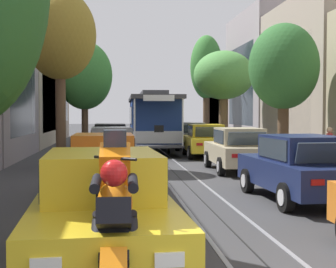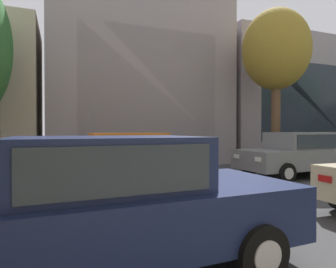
{
  "view_description": "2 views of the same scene",
  "coord_description": "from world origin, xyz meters",
  "views": [
    {
      "loc": [
        -2.08,
        -3.11,
        2.1
      ],
      "look_at": [
        0.19,
        18.17,
        1.21
      ],
      "focal_mm": 52.98,
      "sensor_mm": 36.0,
      "label": 1
    },
    {
      "loc": [
        5.67,
        7.72,
        1.65
      ],
      "look_at": [
        -1.43,
        10.41,
        1.56
      ],
      "focal_mm": 30.46,
      "sensor_mm": 36.0,
      "label": 2
    }
  ],
  "objects": [
    {
      "name": "street_tree_kerb_left_second",
      "position": [
        -4.18,
        16.43,
        5.07
      ],
      "size": [
        2.77,
        2.91,
        6.88
      ],
      "color": "brown",
      "rests_on": "ground"
    },
    {
      "name": "cable_car_trolley",
      "position": [
        -0.0,
        24.43,
        1.66
      ],
      "size": [
        2.69,
        9.16,
        3.28
      ],
      "color": "navy",
      "rests_on": "ground"
    },
    {
      "name": "motorcycle_with_rider",
      "position": [
        -2.09,
        1.84,
        1.01
      ],
      "size": [
        0.5,
        1.78,
        1.94
      ],
      "color": "black",
      "rests_on": "ground"
    },
    {
      "name": "building_facade_right",
      "position": [
        8.99,
        21.72,
        3.59
      ],
      "size": [
        5.76,
        44.74,
        8.83
      ],
      "color": "tan",
      "rests_on": "ground"
    },
    {
      "name": "parked_car_grey_fifth_right",
      "position": [
        2.3,
        25.66,
        0.8
      ],
      "size": [
        2.1,
        4.4,
        1.58
      ],
      "color": "slate",
      "rests_on": "ground"
    },
    {
      "name": "parked_car_grey_mid_left",
      "position": [
        -2.22,
        15.66,
        0.8
      ],
      "size": [
        2.09,
        4.4,
        1.58
      ],
      "color": "slate",
      "rests_on": "ground"
    },
    {
      "name": "trolley_track_rails",
      "position": [
        0.0,
        20.52,
        0.0
      ],
      "size": [
        1.14,
        53.04,
        0.01
      ],
      "color": "gray",
      "rests_on": "ground"
    },
    {
      "name": "parked_car_yellow_fourth_right",
      "position": [
        2.25,
        20.41,
        0.8
      ],
      "size": [
        2.12,
        4.41,
        1.58
      ],
      "color": "gold",
      "rests_on": "ground"
    },
    {
      "name": "parked_car_orange_second_left",
      "position": [
        -2.37,
        9.43,
        0.8
      ],
      "size": [
        2.01,
        4.37,
        1.58
      ],
      "color": "orange",
      "rests_on": "ground"
    },
    {
      "name": "street_tree_kerb_right_second",
      "position": [
        4.36,
        15.38,
        3.86
      ],
      "size": [
        2.67,
        2.76,
        5.56
      ],
      "color": "brown",
      "rests_on": "ground"
    },
    {
      "name": "parked_car_navy_second_right",
      "position": [
        2.34,
        8.34,
        0.8
      ],
      "size": [
        2.13,
        4.42,
        1.58
      ],
      "color": "#19234C",
      "rests_on": "ground"
    },
    {
      "name": "pedestrian_on_left_pavement",
      "position": [
        5.66,
        14.12,
        0.91
      ],
      "size": [
        0.55,
        0.42,
        1.61
      ],
      "color": "#282D38",
      "rests_on": "ground"
    },
    {
      "name": "parked_car_yellow_near_left",
      "position": [
        -2.25,
        3.57,
        0.8
      ],
      "size": [
        2.14,
        4.42,
        1.58
      ],
      "color": "gold",
      "rests_on": "ground"
    },
    {
      "name": "parked_car_beige_mid_right",
      "position": [
        2.36,
        14.45,
        0.8
      ],
      "size": [
        2.06,
        4.39,
        1.58
      ],
      "color": "#C1B28E",
      "rests_on": "ground"
    },
    {
      "name": "street_tree_kerb_right_mid",
      "position": [
        3.92,
        23.96,
        4.16
      ],
      "size": [
        3.34,
        3.63,
        5.58
      ],
      "color": "brown",
      "rests_on": "ground"
    },
    {
      "name": "street_tree_kerb_left_mid",
      "position": [
        -3.98,
        28.5,
        4.46
      ],
      "size": [
        3.47,
        2.85,
        6.64
      ],
      "color": "brown",
      "rests_on": "ground"
    },
    {
      "name": "street_tree_kerb_right_fourth",
      "position": [
        4.4,
        31.78,
        5.29
      ],
      "size": [
        2.29,
        2.43,
        7.66
      ],
      "color": "brown",
      "rests_on": "ground"
    },
    {
      "name": "parked_car_black_fourth_left",
      "position": [
        -2.33,
        21.87,
        0.8
      ],
      "size": [
        2.03,
        4.37,
        1.58
      ],
      "color": "black",
      "rests_on": "ground"
    },
    {
      "name": "ground_plane",
      "position": [
        0.0,
        18.02,
        0.0
      ],
      "size": [
        160.0,
        160.0,
        0.0
      ],
      "primitive_type": "plane",
      "color": "#38383A"
    }
  ]
}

